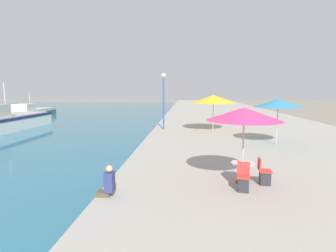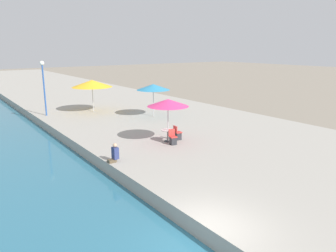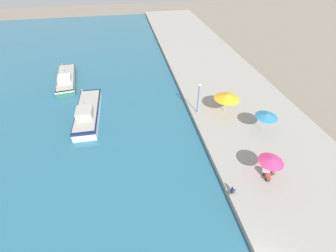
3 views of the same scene
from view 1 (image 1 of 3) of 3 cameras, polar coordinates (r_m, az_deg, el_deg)
name	(u,v)px [view 1 (image 1 of 3)]	position (r m, az deg, el deg)	size (l,w,h in m)	color
quay_promenade	(224,115)	(37.71, 12.08, 2.27)	(16.00, 90.00, 0.69)	#A39E93
fishing_boat_near	(5,121)	(29.67, -31.88, 0.91)	(3.25, 11.06, 4.53)	white
fishing_boat_mid	(30,112)	(41.92, -27.82, 2.62)	(4.23, 11.33, 3.49)	#33705B
cafe_umbrella_pink	(244,114)	(9.09, 16.28, 2.49)	(2.51, 2.51, 2.65)	#B7B7B7
cafe_umbrella_white	(278,103)	(16.60, 22.87, 4.61)	(2.74, 2.74, 2.70)	#B7B7B7
cafe_umbrella_striped	(213,99)	(20.77, 9.87, 5.81)	(3.56, 3.56, 2.83)	#B7B7B7
cafe_table	(243,168)	(9.54, 15.96, -8.86)	(0.80, 0.80, 0.74)	#333338
cafe_chair_left	(243,181)	(8.92, 16.06, -11.46)	(0.47, 0.49, 0.91)	#2D2D33
cafe_chair_right	(264,175)	(9.72, 20.21, -10.03)	(0.46, 0.44, 0.91)	#2D2D33
person_at_quay	(108,183)	(8.35, -12.89, -11.95)	(0.53, 0.36, 0.97)	brown
lamppost	(164,92)	(21.38, -0.96, 7.52)	(0.36, 0.36, 4.56)	#28519E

